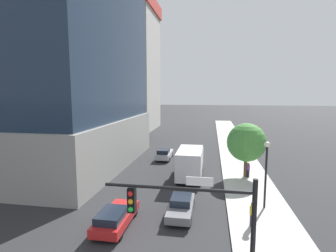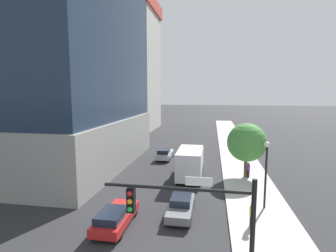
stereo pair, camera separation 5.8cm
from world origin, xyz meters
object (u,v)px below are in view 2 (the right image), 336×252
(car_silver, at_px, (165,154))
(pedestrian_purple_shirt, at_px, (248,170))
(traffic_light_pole, at_px, (195,217))
(construction_building, at_px, (129,61))
(car_gray, at_px, (181,206))
(car_white, at_px, (196,153))
(car_red, at_px, (115,217))
(street_lamp, at_px, (266,164))
(pedestrian_yellow_shirt, at_px, (252,214))
(box_truck, at_px, (191,161))
(street_tree, at_px, (247,142))

(car_silver, relative_size, pedestrian_purple_shirt, 2.72)
(traffic_light_pole, distance_m, pedestrian_purple_shirt, 18.57)
(construction_building, height_order, car_gray, construction_building)
(car_gray, relative_size, pedestrian_purple_shirt, 2.87)
(car_white, xyz_separation_m, car_red, (-4.18, -19.96, 0.05))
(car_red, relative_size, car_silver, 1.11)
(car_red, bearing_deg, car_gray, 31.70)
(street_lamp, relative_size, car_silver, 1.23)
(street_lamp, distance_m, pedestrian_yellow_shirt, 4.30)
(car_white, relative_size, car_red, 0.93)
(construction_building, bearing_deg, box_truck, -63.12)
(car_red, distance_m, car_gray, 4.92)
(traffic_light_pole, relative_size, car_gray, 1.39)
(street_tree, xyz_separation_m, pedestrian_purple_shirt, (0.29, -0.08, -2.94))
(pedestrian_yellow_shirt, bearing_deg, street_lamp, 65.63)
(traffic_light_pole, distance_m, car_red, 8.70)
(car_red, distance_m, car_silver, 18.53)
(street_lamp, xyz_separation_m, street_tree, (-0.52, 7.63, 0.25))
(street_lamp, relative_size, street_tree, 0.91)
(car_silver, bearing_deg, street_lamp, -53.05)
(construction_building, height_order, street_tree, construction_building)
(street_tree, bearing_deg, car_white, 126.71)
(traffic_light_pole, xyz_separation_m, car_red, (-5.74, 5.65, -3.30))
(car_white, bearing_deg, car_gray, -90.00)
(car_silver, xyz_separation_m, pedestrian_yellow_shirt, (9.12, -17.06, 0.22))
(pedestrian_yellow_shirt, distance_m, pedestrian_purple_shirt, 10.69)
(car_silver, relative_size, box_truck, 0.57)
(traffic_light_pole, height_order, box_truck, traffic_light_pole)
(traffic_light_pole, relative_size, street_tree, 1.08)
(car_white, bearing_deg, pedestrian_purple_shirt, -52.23)
(box_truck, bearing_deg, traffic_light_pole, -84.71)
(traffic_light_pole, relative_size, pedestrian_purple_shirt, 3.98)
(street_tree, xyz_separation_m, pedestrian_yellow_shirt, (-0.87, -10.70, -2.91))
(street_lamp, height_order, pedestrian_yellow_shirt, street_lamp)
(car_silver, bearing_deg, construction_building, 116.19)
(box_truck, bearing_deg, construction_building, 116.88)
(construction_building, relative_size, street_tree, 6.98)
(box_truck, bearing_deg, car_silver, 119.56)
(car_silver, bearing_deg, car_gray, -75.29)
(box_truck, bearing_deg, pedestrian_yellow_shirt, -62.97)
(construction_building, distance_m, car_silver, 36.42)
(street_lamp, xyz_separation_m, pedestrian_purple_shirt, (-0.24, 7.55, -2.70))
(car_red, xyz_separation_m, car_silver, (0.00, 18.53, 0.04))
(car_gray, xyz_separation_m, pedestrian_yellow_shirt, (4.94, -1.12, 0.29))
(street_tree, bearing_deg, pedestrian_yellow_shirt, -94.65)
(construction_building, height_order, traffic_light_pole, construction_building)
(traffic_light_pole, bearing_deg, street_tree, 76.57)
(car_red, bearing_deg, street_tree, 50.60)
(car_white, relative_size, box_truck, 0.58)
(street_lamp, height_order, box_truck, street_lamp)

